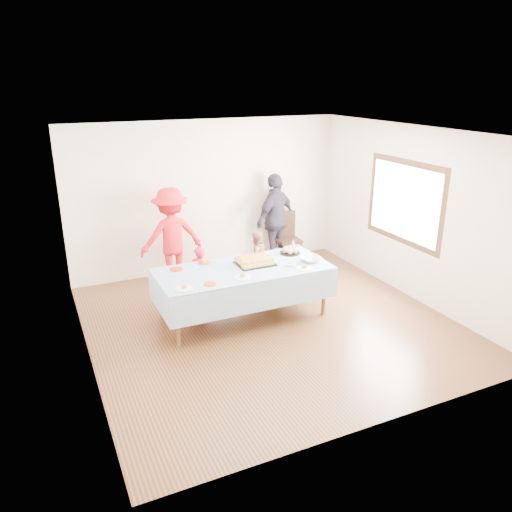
{
  "coord_description": "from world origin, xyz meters",
  "views": [
    {
      "loc": [
        -2.9,
        -5.83,
        3.37
      ],
      "look_at": [
        -0.07,
        0.3,
        0.94
      ],
      "focal_mm": 35.0,
      "sensor_mm": 36.0,
      "label": 1
    }
  ],
  "objects_px": {
    "birthday_cake": "(255,261)",
    "dining_chair": "(287,234)",
    "party_table": "(243,272)",
    "adult_left": "(171,236)"
  },
  "relations": [
    {
      "from": "party_table",
      "to": "adult_left",
      "type": "relative_size",
      "value": 1.5
    },
    {
      "from": "birthday_cake",
      "to": "adult_left",
      "type": "height_order",
      "value": "adult_left"
    },
    {
      "from": "dining_chair",
      "to": "adult_left",
      "type": "bearing_deg",
      "value": -173.0
    },
    {
      "from": "dining_chair",
      "to": "birthday_cake",
      "type": "bearing_deg",
      "value": -125.64
    },
    {
      "from": "birthday_cake",
      "to": "dining_chair",
      "type": "bearing_deg",
      "value": 50.14
    },
    {
      "from": "birthday_cake",
      "to": "party_table",
      "type": "bearing_deg",
      "value": -159.58
    },
    {
      "from": "birthday_cake",
      "to": "dining_chair",
      "type": "relative_size",
      "value": 0.56
    },
    {
      "from": "dining_chair",
      "to": "adult_left",
      "type": "distance_m",
      "value": 2.3
    },
    {
      "from": "dining_chair",
      "to": "adult_left",
      "type": "height_order",
      "value": "adult_left"
    },
    {
      "from": "birthday_cake",
      "to": "dining_chair",
      "type": "height_order",
      "value": "dining_chair"
    }
  ]
}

